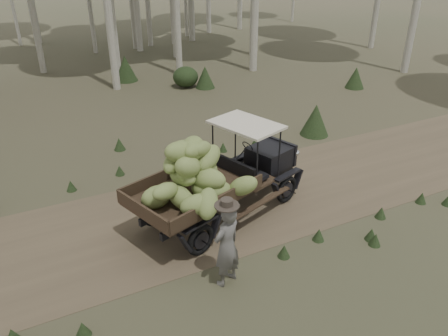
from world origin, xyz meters
The scene contains 5 objects.
ground centered at (0.00, 0.00, 0.00)m, with size 120.00×120.00×0.00m, color #473D2B.
dirt_track centered at (0.00, 0.00, 0.00)m, with size 70.00×4.00×0.01m, color brown.
banana_truck centered at (-1.40, -0.60, 1.38)m, with size 4.94×3.17×2.39m.
farmer centered at (-1.91, -2.50, 0.90)m, with size 0.75×0.62×1.90m.
undergrowth centered at (0.14, -2.96, 0.53)m, with size 22.24×25.31×1.33m.
Camera 1 is at (-4.95, -8.40, 5.97)m, focal length 35.00 mm.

